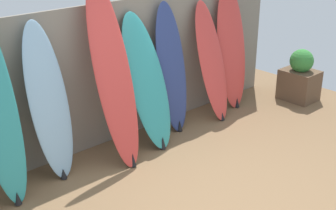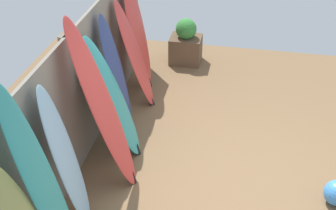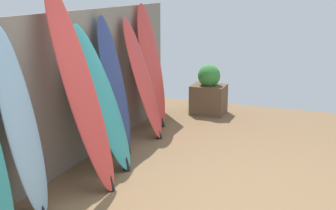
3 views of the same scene
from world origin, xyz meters
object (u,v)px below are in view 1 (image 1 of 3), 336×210
(surfboard_skyblue_2, at_px, (49,103))
(surfboard_red_7, at_px, (232,48))
(planter_box, at_px, (300,78))
(surfboard_red_3, at_px, (113,76))
(surfboard_teal_4, at_px, (147,82))
(surfboard_navy_5, at_px, (172,69))
(surfboard_red_6, at_px, (212,62))

(surfboard_skyblue_2, height_order, surfboard_red_7, surfboard_red_7)
(surfboard_skyblue_2, bearing_deg, surfboard_red_7, 0.40)
(planter_box, bearing_deg, surfboard_red_7, 148.73)
(surfboard_red_3, distance_m, surfboard_teal_4, 0.60)
(surfboard_skyblue_2, height_order, surfboard_navy_5, surfboard_skyblue_2)
(surfboard_red_6, bearing_deg, surfboard_red_3, -176.94)
(surfboard_red_6, xyz_separation_m, planter_box, (1.52, -0.51, -0.46))
(surfboard_red_3, height_order, surfboard_red_7, surfboard_red_3)
(surfboard_navy_5, distance_m, planter_box, 2.35)
(surfboard_navy_5, bearing_deg, planter_box, -14.70)
(surfboard_teal_4, height_order, surfboard_red_7, surfboard_red_7)
(surfboard_skyblue_2, height_order, surfboard_red_6, surfboard_skyblue_2)
(surfboard_skyblue_2, height_order, surfboard_teal_4, surfboard_skyblue_2)
(planter_box, bearing_deg, surfboard_teal_4, 170.23)
(surfboard_red_3, distance_m, surfboard_navy_5, 1.10)
(surfboard_skyblue_2, xyz_separation_m, surfboard_red_3, (0.75, -0.17, 0.18))
(surfboard_red_3, height_order, planter_box, surfboard_red_3)
(surfboard_skyblue_2, relative_size, surfboard_red_6, 1.06)
(surfboard_skyblue_2, height_order, surfboard_red_3, surfboard_red_3)
(surfboard_teal_4, xyz_separation_m, surfboard_red_7, (1.76, 0.13, 0.07))
(surfboard_navy_5, height_order, surfboard_red_6, surfboard_navy_5)
(surfboard_skyblue_2, xyz_separation_m, surfboard_navy_5, (1.82, 0.00, -0.02))
(surfboard_red_3, distance_m, planter_box, 3.39)
(surfboard_skyblue_2, height_order, planter_box, surfboard_skyblue_2)
(planter_box, bearing_deg, surfboard_red_6, 161.49)
(surfboard_navy_5, bearing_deg, surfboard_red_3, -171.00)
(surfboard_red_3, bearing_deg, surfboard_navy_5, 9.00)
(surfboard_red_3, distance_m, surfboard_red_6, 1.79)
(surfboard_skyblue_2, relative_size, surfboard_red_3, 0.83)
(surfboard_red_6, bearing_deg, surfboard_skyblue_2, 178.40)
(surfboard_teal_4, bearing_deg, surfboard_red_7, 4.17)
(surfboard_teal_4, bearing_deg, surfboard_red_6, 1.69)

